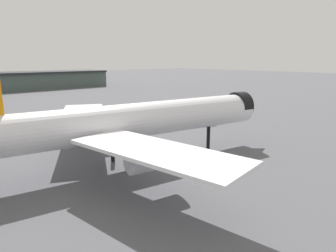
% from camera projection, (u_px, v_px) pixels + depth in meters
% --- Properties ---
extents(ground, '(900.00, 900.00, 0.00)m').
position_uv_depth(ground, '(140.00, 158.00, 63.15)').
color(ground, '#56565B').
extents(airliner_near_gate, '(68.99, 62.22, 19.80)m').
position_uv_depth(airliner_near_gate, '(131.00, 122.00, 57.80)').
color(airliner_near_gate, white).
rests_on(airliner_near_gate, ground).
extents(service_truck_front, '(5.92, 4.69, 3.00)m').
position_uv_depth(service_truck_front, '(205.00, 120.00, 95.32)').
color(service_truck_front, black).
rests_on(service_truck_front, ground).
extents(baggage_tug_wing, '(3.58, 2.95, 1.85)m').
position_uv_depth(baggage_tug_wing, '(134.00, 119.00, 99.24)').
color(baggage_tug_wing, black).
rests_on(baggage_tug_wing, ground).
extents(traffic_cone_near_nose, '(0.62, 0.62, 0.77)m').
position_uv_depth(traffic_cone_near_nose, '(9.00, 140.00, 75.77)').
color(traffic_cone_near_nose, '#F2600C').
rests_on(traffic_cone_near_nose, ground).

